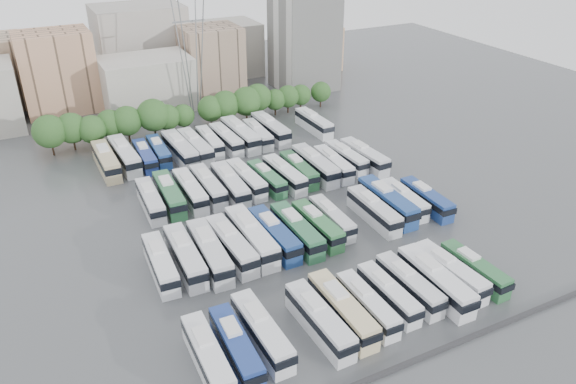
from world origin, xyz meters
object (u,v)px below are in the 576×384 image
bus_r0_s11 (475,269)px  bus_r3_s1 (124,155)px  apartment_tower (304,37)px  bus_r1_s12 (404,199)px  bus_r1_s10 (374,210)px  bus_r2_s7 (267,178)px  bus_r2_s5 (230,184)px  bus_r3_s5 (195,146)px  bus_r2_s3 (190,190)px  bus_r3_s4 (180,149)px  bus_r1_s11 (387,201)px  bus_r2_s9 (299,170)px  bus_r0_s8 (409,284)px  bus_r2_s11 (333,164)px  bus_r1_s6 (297,230)px  bus_r0_s7 (388,294)px  bus_r3_s10 (270,129)px  bus_r2_s2 (169,194)px  bus_r0_s4 (319,320)px  bus_r2_s1 (151,200)px  bus_r3_s2 (145,156)px  bus_r1_s2 (210,252)px  bus_r2_s4 (208,186)px  bus_r1_s7 (317,225)px  electricity_pylon (190,33)px  bus_r1_s1 (185,256)px  bus_r3_s7 (226,139)px  bus_r3_s6 (210,141)px  bus_r1_s13 (426,199)px  bus_r2_s13 (364,156)px  bus_r0_s1 (236,347)px  bus_r1_s0 (160,263)px  bus_r2_s12 (346,157)px  bus_r3_s3 (159,151)px  bus_r3_s13 (314,123)px  bus_r2_s6 (246,179)px  bus_r0_s5 (342,309)px  bus_r3_s0 (106,161)px  bus_r2_s8 (284,174)px  bus_r0_s9 (435,281)px  bus_r2_s10 (315,165)px  bus_r0_s6 (367,304)px  bus_r1_s4 (252,237)px  bus_r1_s3 (231,245)px

bus_r0_s11 → bus_r3_s1: bearing=118.9°
apartment_tower → bus_r1_s12: bearing=-104.0°
bus_r1_s10 → bus_r2_s7: size_ratio=1.10×
bus_r2_s5 → bus_r3_s5: 17.73m
bus_r3_s5 → bus_r2_s3: bearing=-113.4°
bus_r1_s12 → bus_r3_s4: 43.31m
bus_r1_s11 → bus_r2_s9: 18.23m
bus_r0_s8 → bus_r2_s11: size_ratio=0.98×
bus_r1_s6 → bus_r0_s7: bearing=-78.5°
bus_r1_s11 → bus_r3_s10: size_ratio=1.00×
bus_r1_s10 → bus_r2_s2: size_ratio=0.96×
bus_r0_s4 → bus_r0_s7: bus_r0_s4 is taller
bus_r2_s1 → bus_r3_s2: size_ratio=1.04×
bus_r1_s2 → bus_r2_s4: 19.68m
bus_r0_s4 → bus_r1_s7: (10.06, 18.28, -0.09)m
electricity_pylon → bus_r2_s7: bearing=-90.5°
bus_r1_s1 → bus_r3_s7: size_ratio=1.06×
bus_r2_s2 → bus_r3_s6: bus_r2_s2 is taller
bus_r1_s13 → bus_r0_s8: bearing=-132.9°
bus_r2_s2 → bus_r2_s5: 10.14m
bus_r2_s13 → bus_r3_s2: bearing=149.8°
bus_r0_s1 → bus_r3_s10: bearing=63.5°
bus_r0_s11 → bus_r1_s0: size_ratio=0.92×
bus_r2_s12 → bus_r3_s7: size_ratio=0.95×
bus_r3_s3 → bus_r3_s13: (33.22, -0.72, 0.17)m
bus_r2_s6 → bus_r0_s4: bearing=-102.1°
bus_r2_s12 → bus_r3_s6: (-19.89, 18.59, -0.02)m
bus_r0_s5 → bus_r0_s7: bus_r0_s5 is taller
bus_r0_s4 → bus_r3_s0: (-13.33, 54.67, 0.15)m
bus_r2_s3 → bus_r2_s8: (16.48, -1.61, -0.04)m
bus_r0_s11 → bus_r0_s9: bearing=177.8°
bus_r2_s10 → bus_r3_s1: (-29.48, 19.42, 0.06)m
bus_r2_s7 → bus_r3_s4: bus_r3_s4 is taller
bus_r0_s6 → bus_r1_s1: bearing=131.1°
bus_r0_s8 → bus_r1_s10: bus_r1_s10 is taller
apartment_tower → bus_r2_s7: size_ratio=2.37×
bus_r2_s11 → bus_r2_s7: bearing=-178.6°
bus_r2_s8 → bus_r3_s3: 25.89m
bus_r1_s4 → bus_r1_s3: bearing=-170.9°
bus_r0_s1 → bus_r3_s4: bus_r3_s4 is taller
bus_r0_s4 → bus_r1_s0: bearing=123.4°
bus_r0_s6 → bus_r3_s6: 55.17m
bus_r1_s11 → bus_r3_s2: (-29.65, 34.92, -0.30)m
apartment_tower → bus_r3_s0: apartment_tower is taller
bus_r0_s5 → bus_r2_s4: (-3.39, 36.76, -0.04)m
bus_r0_s7 → bus_r2_s9: bearing=79.7°
bus_r2_s11 → bus_r2_s5: bearing=-178.9°
bus_r2_s8 → bus_r3_s7: bearing=97.2°
bus_r0_s1 → bus_r0_s7: bearing=2.5°
bus_r0_s1 → bus_r2_s1: bus_r2_s1 is taller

